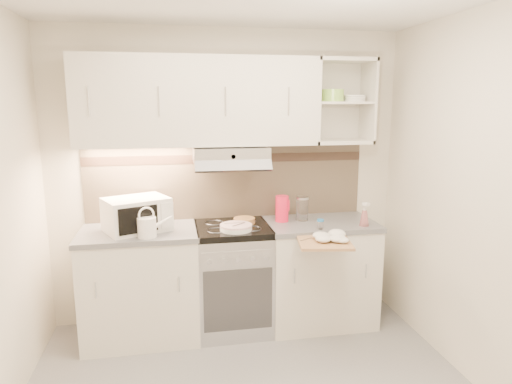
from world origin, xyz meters
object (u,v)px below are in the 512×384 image
Objects in this scene: electric_range at (233,277)px; cutting_board at (325,243)px; spray_bottle at (364,216)px; glass_jar at (302,208)px; plate_stack at (236,227)px; microwave at (136,214)px; watering_can at (148,226)px; pink_pitcher at (282,209)px.

electric_range reaches higher than cutting_board.
cutting_board is (-0.44, -0.30, -0.11)m from spray_bottle.
glass_jar is at bearing 101.05° from cutting_board.
cutting_board is (0.61, -0.35, -0.05)m from plate_stack.
microwave is 2.70× the size of spray_bottle.
microwave is 0.22m from watering_can.
plate_stack reaches higher than cutting_board.
electric_range is 0.87m from watering_can.
pink_pitcher is (1.19, 0.07, -0.02)m from microwave.
glass_jar is 0.54× the size of cutting_board.
plate_stack is 0.71m from cutting_board.
pink_pitcher reaches higher than spray_bottle.
watering_can is at bearing 158.55° from spray_bottle.
spray_bottle is (1.72, 0.00, -0.00)m from watering_can.
electric_range is 2.35× the size of cutting_board.
microwave is at bearing 170.33° from cutting_board.
glass_jar is at bearing -3.99° from watering_can.
watering_can is 1.72m from spray_bottle.
electric_range is at bearing -173.65° from glass_jar.
microwave reaches higher than watering_can.
microwave reaches higher than electric_range.
cutting_board is at bearing -43.76° from microwave.
microwave is 1.48× the size of cutting_board.
spray_bottle reaches higher than glass_jar.
glass_jar reaches higher than cutting_board.
spray_bottle is at bearing -30.36° from microwave.
spray_bottle is (1.05, -0.06, 0.06)m from plate_stack.
electric_range is 1.59× the size of microwave.
glass_jar is at bearing 128.30° from spray_bottle.
watering_can reaches higher than spray_bottle.
glass_jar is at bearing 18.81° from plate_stack.
electric_range is at bearing 151.49° from cutting_board.
pink_pitcher is at bearing 8.72° from electric_range.
pink_pitcher is at bearing 25.61° from plate_stack.
spray_bottle reaches higher than plate_stack.
pink_pitcher reaches higher than electric_range.
plate_stack is (0.67, 0.06, -0.06)m from watering_can.
watering_can is 1.30m from glass_jar.
watering_can is at bearing -163.46° from electric_range.
glass_jar is (0.18, 0.00, -0.01)m from pink_pitcher.
microwave is 2.75× the size of glass_jar.
spray_bottle is at bearing 43.64° from cutting_board.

